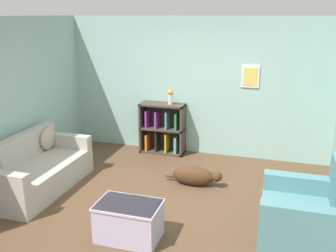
% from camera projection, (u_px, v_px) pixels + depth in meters
% --- Properties ---
extents(ground_plane, '(14.00, 14.00, 0.00)m').
position_uv_depth(ground_plane, '(160.00, 203.00, 5.42)').
color(ground_plane, brown).
extents(wall_back, '(5.60, 0.13, 2.60)m').
position_uv_depth(wall_back, '(196.00, 87.00, 7.11)').
color(wall_back, '#93BCB2').
rests_on(wall_back, ground_plane).
extents(wall_left, '(0.13, 5.00, 2.60)m').
position_uv_depth(wall_left, '(2.00, 104.00, 5.75)').
color(wall_left, '#93BCB2').
rests_on(wall_left, ground_plane).
extents(couch, '(0.88, 1.83, 0.82)m').
position_uv_depth(couch, '(36.00, 171.00, 5.79)').
color(couch, '#ADA89E').
rests_on(couch, ground_plane).
extents(bookshelf, '(0.86, 0.36, 0.98)m').
position_uv_depth(bookshelf, '(163.00, 129.00, 7.30)').
color(bookshelf, '#42382D').
rests_on(bookshelf, ground_plane).
extents(recliner_chair, '(0.98, 1.03, 0.97)m').
position_uv_depth(recliner_chair, '(308.00, 214.00, 4.46)').
color(recliner_chair, slate).
rests_on(recliner_chair, ground_plane).
extents(coffee_table, '(0.77, 0.51, 0.46)m').
position_uv_depth(coffee_table, '(129.00, 220.00, 4.50)').
color(coffee_table, '#BCB2D1').
rests_on(coffee_table, ground_plane).
extents(dog, '(0.95, 0.28, 0.31)m').
position_uv_depth(dog, '(195.00, 176.00, 5.95)').
color(dog, '#472D19').
rests_on(dog, ground_plane).
extents(vase, '(0.11, 0.11, 0.28)m').
position_uv_depth(vase, '(170.00, 96.00, 7.05)').
color(vase, silver).
rests_on(vase, bookshelf).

